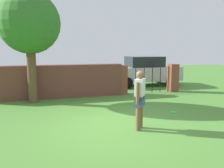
% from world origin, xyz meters
% --- Properties ---
extents(ground_plane, '(40.00, 40.00, 0.00)m').
position_xyz_m(ground_plane, '(0.00, 0.00, 0.00)').
color(ground_plane, '#4C8433').
extents(brick_wall, '(6.01, 0.50, 1.47)m').
position_xyz_m(brick_wall, '(-1.50, 4.33, 0.74)').
color(brick_wall, brown).
rests_on(brick_wall, ground).
extents(tree, '(2.42, 2.42, 4.40)m').
position_xyz_m(tree, '(-2.44, 3.66, 3.14)').
color(tree, brown).
rests_on(tree, ground).
extents(person, '(0.39, 0.45, 1.62)m').
position_xyz_m(person, '(0.52, -0.48, 0.90)').
color(person, brown).
rests_on(person, ground).
extents(fence_gate, '(3.20, 0.44, 1.40)m').
position_xyz_m(fence_gate, '(2.98, 4.33, 0.70)').
color(fence_gate, brown).
rests_on(fence_gate, ground).
extents(car, '(4.21, 1.95, 1.72)m').
position_xyz_m(car, '(3.70, 6.48, 0.86)').
color(car, '#B7B7BC').
rests_on(car, ground).
extents(frisbee_green, '(0.27, 0.27, 0.02)m').
position_xyz_m(frisbee_green, '(2.34, 0.75, 0.01)').
color(frisbee_green, green).
rests_on(frisbee_green, ground).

